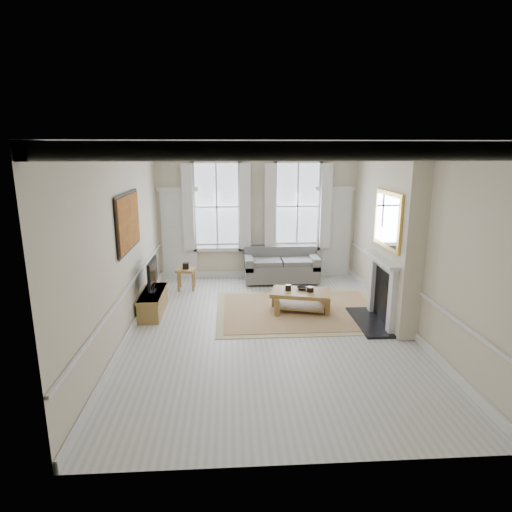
{
  "coord_description": "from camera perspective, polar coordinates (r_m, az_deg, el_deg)",
  "views": [
    {
      "loc": [
        -0.72,
        -7.51,
        3.3
      ],
      "look_at": [
        -0.2,
        0.8,
        1.25
      ],
      "focal_mm": 30.0,
      "sensor_mm": 36.0,
      "label": 1
    }
  ],
  "objects": [
    {
      "name": "floor",
      "position": [
        8.24,
        1.79,
        -9.79
      ],
      "size": [
        7.2,
        7.2,
        0.0
      ],
      "primitive_type": "plane",
      "color": "#B7B5AD",
      "rests_on": "ground"
    },
    {
      "name": "ceiling",
      "position": [
        7.55,
        1.99,
        14.58
      ],
      "size": [
        7.2,
        7.2,
        0.0
      ],
      "primitive_type": "plane",
      "rotation": [
        3.14,
        0.0,
        0.0
      ],
      "color": "white",
      "rests_on": "back_wall"
    },
    {
      "name": "back_wall",
      "position": [
        11.25,
        0.16,
        5.66
      ],
      "size": [
        5.2,
        0.0,
        5.2
      ],
      "primitive_type": "plane",
      "rotation": [
        1.57,
        0.0,
        0.0
      ],
      "color": "beige",
      "rests_on": "floor"
    },
    {
      "name": "left_wall",
      "position": [
        7.91,
        -17.22,
        1.53
      ],
      "size": [
        0.0,
        7.2,
        7.2
      ],
      "primitive_type": "plane",
      "rotation": [
        1.57,
        0.0,
        1.57
      ],
      "color": "beige",
      "rests_on": "floor"
    },
    {
      "name": "right_wall",
      "position": [
        8.37,
        19.91,
        1.97
      ],
      "size": [
        0.0,
        7.2,
        7.2
      ],
      "primitive_type": "plane",
      "rotation": [
        1.57,
        0.0,
        -1.57
      ],
      "color": "beige",
      "rests_on": "floor"
    },
    {
      "name": "window_left",
      "position": [
        11.16,
        -5.25,
        6.57
      ],
      "size": [
        1.26,
        0.2,
        2.2
      ],
      "primitive_type": null,
      "color": "#B2BCC6",
      "rests_on": "back_wall"
    },
    {
      "name": "window_right",
      "position": [
        11.29,
        5.54,
        6.65
      ],
      "size": [
        1.26,
        0.2,
        2.2
      ],
      "primitive_type": null,
      "color": "#B2BCC6",
      "rests_on": "back_wall"
    },
    {
      "name": "door_left",
      "position": [
        11.36,
        -10.22,
        2.71
      ],
      "size": [
        0.9,
        0.08,
        2.3
      ],
      "primitive_type": "cube",
      "color": "silver",
      "rests_on": "floor"
    },
    {
      "name": "door_right",
      "position": [
        11.62,
        10.33,
        2.95
      ],
      "size": [
        0.9,
        0.08,
        2.3
      ],
      "primitive_type": "cube",
      "color": "silver",
      "rests_on": "floor"
    },
    {
      "name": "painting",
      "position": [
        8.12,
        -16.64,
        4.4
      ],
      "size": [
        0.05,
        1.66,
        1.06
      ],
      "primitive_type": "cube",
      "color": "#A96C1C",
      "rests_on": "left_wall"
    },
    {
      "name": "chimney_breast",
      "position": [
        8.48,
        18.3,
        2.25
      ],
      "size": [
        0.35,
        1.7,
        3.38
      ],
      "primitive_type": "cube",
      "color": "beige",
      "rests_on": "floor"
    },
    {
      "name": "hearth",
      "position": [
        8.81,
        14.88,
        -8.48
      ],
      "size": [
        0.55,
        1.5,
        0.05
      ],
      "primitive_type": "cube",
      "color": "black",
      "rests_on": "floor"
    },
    {
      "name": "fireplace",
      "position": [
        8.64,
        16.42,
        -4.04
      ],
      "size": [
        0.21,
        1.45,
        1.33
      ],
      "color": "silver",
      "rests_on": "floor"
    },
    {
      "name": "mirror",
      "position": [
        8.35,
        17.11,
        4.61
      ],
      "size": [
        0.06,
        1.26,
        1.06
      ],
      "primitive_type": "cube",
      "color": "gold",
      "rests_on": "chimney_breast"
    },
    {
      "name": "sofa",
      "position": [
        11.1,
        3.36,
        -1.54
      ],
      "size": [
        1.88,
        0.91,
        0.87
      ],
      "color": "#60605E",
      "rests_on": "floor"
    },
    {
      "name": "side_table",
      "position": [
        10.54,
        -9.3,
        -2.25
      ],
      "size": [
        0.49,
        0.49,
        0.52
      ],
      "rotation": [
        0.0,
        0.0,
        -0.17
      ],
      "color": "brown",
      "rests_on": "floor"
    },
    {
      "name": "rug",
      "position": [
        9.16,
        5.86,
        -7.27
      ],
      "size": [
        3.5,
        2.6,
        0.02
      ],
      "primitive_type": "cube",
      "color": "#A07952",
      "rests_on": "floor"
    },
    {
      "name": "coffee_table",
      "position": [
        9.04,
        5.92,
        -5.16
      ],
      "size": [
        1.34,
        0.98,
        0.45
      ],
      "rotation": [
        0.0,
        0.0,
        -0.25
      ],
      "color": "brown",
      "rests_on": "rug"
    },
    {
      "name": "ceramic_pot_a",
      "position": [
        9.0,
        4.31,
        -4.24
      ],
      "size": [
        0.13,
        0.13,
        0.13
      ],
      "primitive_type": "cylinder",
      "color": "black",
      "rests_on": "coffee_table"
    },
    {
      "name": "ceramic_pot_b",
      "position": [
        8.99,
        7.25,
        -4.43
      ],
      "size": [
        0.14,
        0.14,
        0.1
      ],
      "primitive_type": "cylinder",
      "color": "black",
      "rests_on": "coffee_table"
    },
    {
      "name": "bowl",
      "position": [
        9.11,
        6.14,
        -4.3
      ],
      "size": [
        0.24,
        0.24,
        0.06
      ],
      "primitive_type": "imported",
      "rotation": [
        0.0,
        0.0,
        -0.05
      ],
      "color": "black",
      "rests_on": "coffee_table"
    },
    {
      "name": "tv_stand",
      "position": [
        9.2,
        -13.55,
        -6.04
      ],
      "size": [
        0.42,
        1.3,
        0.46
      ],
      "primitive_type": "cube",
      "color": "brown",
      "rests_on": "floor"
    },
    {
      "name": "tv",
      "position": [
        9.01,
        -13.63,
        -2.29
      ],
      "size": [
        0.08,
        0.9,
        0.68
      ],
      "color": "black",
      "rests_on": "tv_stand"
    }
  ]
}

